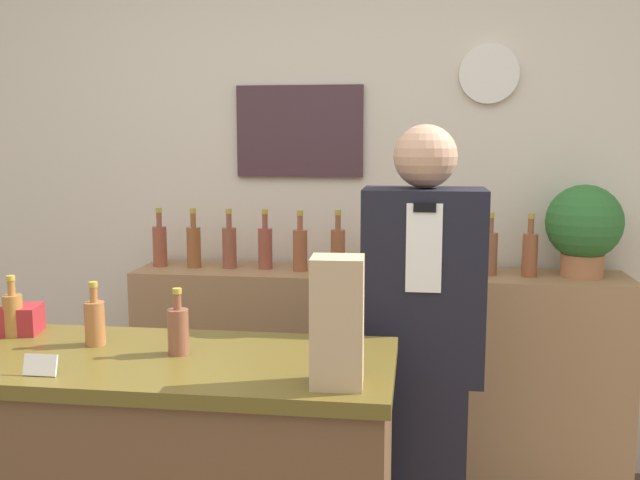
{
  "coord_description": "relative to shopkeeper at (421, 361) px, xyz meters",
  "views": [
    {
      "loc": [
        0.39,
        -1.32,
        1.54
      ],
      "look_at": [
        0.05,
        1.15,
        1.19
      ],
      "focal_mm": 40.0,
      "sensor_mm": 36.0,
      "label": 1
    }
  ],
  "objects": [
    {
      "name": "shelf_bottle_2",
      "position": [
        -0.86,
        0.73,
        0.27
      ],
      "size": [
        0.06,
        0.06,
        0.27
      ],
      "color": "brown",
      "rests_on": "back_shelf"
    },
    {
      "name": "shelf_bottle_9",
      "position": [
        0.29,
        0.72,
        0.27
      ],
      "size": [
        0.06,
        0.06,
        0.27
      ],
      "color": "brown",
      "rests_on": "back_shelf"
    },
    {
      "name": "shelf_bottle_3",
      "position": [
        -0.7,
        0.73,
        0.27
      ],
      "size": [
        0.06,
        0.06,
        0.27
      ],
      "color": "brown",
      "rests_on": "back_shelf"
    },
    {
      "name": "shelf_bottle_6",
      "position": [
        -0.2,
        0.73,
        0.27
      ],
      "size": [
        0.06,
        0.06,
        0.27
      ],
      "color": "brown",
      "rests_on": "back_shelf"
    },
    {
      "name": "shelf_bottle_0",
      "position": [
        -1.19,
        0.73,
        0.27
      ],
      "size": [
        0.06,
        0.06,
        0.27
      ],
      "color": "brown",
      "rests_on": "back_shelf"
    },
    {
      "name": "shelf_bottle_7",
      "position": [
        -0.04,
        0.7,
        0.27
      ],
      "size": [
        0.06,
        0.06,
        0.27
      ],
      "color": "brown",
      "rests_on": "back_shelf"
    },
    {
      "name": "gift_box",
      "position": [
        -1.25,
        -0.33,
        0.19
      ],
      "size": [
        0.14,
        0.13,
        0.09
      ],
      "color": "maroon",
      "rests_on": "display_counter"
    },
    {
      "name": "potted_plant",
      "position": [
        0.67,
        0.73,
        0.38
      ],
      "size": [
        0.32,
        0.32,
        0.39
      ],
      "color": "#B27047",
      "rests_on": "back_shelf"
    },
    {
      "name": "shelf_bottle_5",
      "position": [
        -0.37,
        0.73,
        0.27
      ],
      "size": [
        0.06,
        0.06,
        0.27
      ],
      "color": "brown",
      "rests_on": "back_shelf"
    },
    {
      "name": "shelf_bottle_1",
      "position": [
        -1.02,
        0.72,
        0.27
      ],
      "size": [
        0.06,
        0.06,
        0.27
      ],
      "color": "brown",
      "rests_on": "back_shelf"
    },
    {
      "name": "shelf_bottle_4",
      "position": [
        -0.53,
        0.7,
        0.27
      ],
      "size": [
        0.06,
        0.06,
        0.27
      ],
      "color": "brown",
      "rests_on": "back_shelf"
    },
    {
      "name": "counter_bottle_0",
      "position": [
        -1.25,
        -0.37,
        0.22
      ],
      "size": [
        0.06,
        0.06,
        0.19
      ],
      "color": "#A66A32",
      "rests_on": "display_counter"
    },
    {
      "name": "shelf_bottle_10",
      "position": [
        0.45,
        0.71,
        0.27
      ],
      "size": [
        0.06,
        0.06,
        0.27
      ],
      "color": "brown",
      "rests_on": "back_shelf"
    },
    {
      "name": "shelf_bottle_8",
      "position": [
        0.12,
        0.74,
        0.27
      ],
      "size": [
        0.06,
        0.06,
        0.27
      ],
      "color": "brown",
      "rests_on": "back_shelf"
    },
    {
      "name": "back_wall",
      "position": [
        -0.41,
        0.96,
        0.56
      ],
      "size": [
        5.2,
        0.09,
        2.7
      ],
      "color": "beige",
      "rests_on": "ground_plane"
    },
    {
      "name": "paper_bag",
      "position": [
        -0.21,
        -0.67,
        0.31
      ],
      "size": [
        0.13,
        0.12,
        0.32
      ],
      "color": "tan",
      "rests_on": "display_counter"
    },
    {
      "name": "counter_bottle_1",
      "position": [
        -0.96,
        -0.42,
        0.22
      ],
      "size": [
        0.06,
        0.06,
        0.19
      ],
      "color": "#A66536",
      "rests_on": "display_counter"
    },
    {
      "name": "counter_bottle_2",
      "position": [
        -0.69,
        -0.48,
        0.22
      ],
      "size": [
        0.06,
        0.06,
        0.19
      ],
      "color": "brown",
      "rests_on": "display_counter"
    },
    {
      "name": "back_shelf",
      "position": [
        -0.19,
        0.72,
        -0.31
      ],
      "size": [
        2.15,
        0.36,
        0.96
      ],
      "color": "#9E754C",
      "rests_on": "ground_plane"
    },
    {
      "name": "price_card_right",
      "position": [
        -0.98,
        -0.7,
        0.17
      ],
      "size": [
        0.09,
        0.02,
        0.06
      ],
      "color": "white",
      "rests_on": "display_counter"
    },
    {
      "name": "shopkeeper",
      "position": [
        0.0,
        0.0,
        0.0
      ],
      "size": [
        0.4,
        0.25,
        1.59
      ],
      "color": "black",
      "rests_on": "ground_plane"
    }
  ]
}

